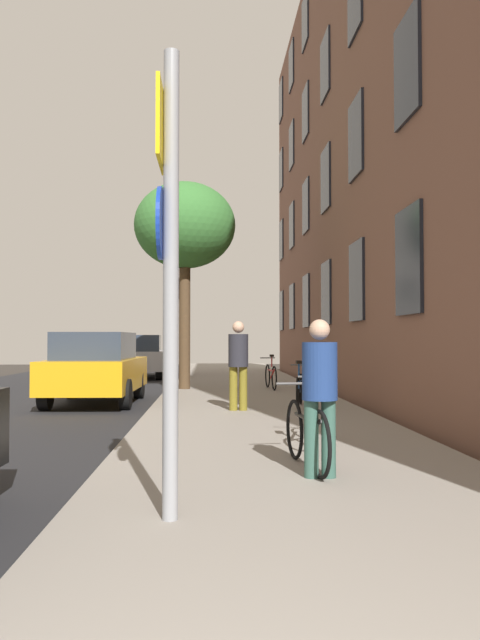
# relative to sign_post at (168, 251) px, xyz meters

# --- Properties ---
(ground_plane) EXTENTS (41.80, 41.80, 0.00)m
(ground_plane) POSITION_rel_sign_post_xyz_m (-2.27, 11.03, -2.15)
(ground_plane) COLOR #332D28
(road_asphalt) EXTENTS (7.00, 38.00, 0.01)m
(road_asphalt) POSITION_rel_sign_post_xyz_m (-4.37, 11.03, -2.15)
(road_asphalt) COLOR #232326
(road_asphalt) RESTS_ON ground
(sidewalk) EXTENTS (4.20, 38.00, 0.12)m
(sidewalk) POSITION_rel_sign_post_xyz_m (1.23, 11.03, -2.09)
(sidewalk) COLOR gray
(sidewalk) RESTS_ON ground
(building_facade) EXTENTS (0.56, 27.00, 13.78)m
(building_facade) POSITION_rel_sign_post_xyz_m (3.83, 10.53, 4.75)
(building_facade) COLOR brown
(building_facade) RESTS_ON ground
(sign_post) EXTENTS (0.15, 0.60, 3.58)m
(sign_post) POSITION_rel_sign_post_xyz_m (0.00, 0.00, 0.00)
(sign_post) COLOR gray
(sign_post) RESTS_ON sidewalk
(traffic_light) EXTENTS (0.43, 0.24, 3.69)m
(traffic_light) POSITION_rel_sign_post_xyz_m (-0.66, 18.26, 0.49)
(traffic_light) COLOR black
(traffic_light) RESTS_ON sidewalk
(tree_near) EXTENTS (2.79, 2.79, 5.68)m
(tree_near) POSITION_rel_sign_post_xyz_m (-0.37, 12.32, 2.42)
(tree_near) COLOR #4C3823
(tree_near) RESTS_ON sidewalk
(bicycle_0) EXTENTS (0.42, 1.68, 0.96)m
(bicycle_0) POSITION_rel_sign_post_xyz_m (1.34, 1.78, -1.65)
(bicycle_0) COLOR black
(bicycle_0) RESTS_ON sidewalk
(bicycle_1) EXTENTS (0.53, 1.58, 0.95)m
(bicycle_1) POSITION_rel_sign_post_xyz_m (1.64, 3.33, -1.66)
(bicycle_1) COLOR black
(bicycle_1) RESTS_ON sidewalk
(bicycle_2) EXTENTS (0.49, 1.59, 0.93)m
(bicycle_2) POSITION_rel_sign_post_xyz_m (2.12, 7.66, -1.67)
(bicycle_2) COLOR black
(bicycle_2) RESTS_ON sidewalk
(bicycle_3) EXTENTS (0.42, 1.66, 0.94)m
(bicycle_3) POSITION_rel_sign_post_xyz_m (1.99, 12.11, -1.66)
(bicycle_3) COLOR black
(bicycle_3) RESTS_ON sidewalk
(pedestrian_0) EXTENTS (0.47, 0.47, 1.56)m
(pedestrian_0) POSITION_rel_sign_post_xyz_m (1.41, 1.35, -1.14)
(pedestrian_0) COLOR #33594C
(pedestrian_0) RESTS_ON sidewalk
(pedestrian_1) EXTENTS (0.53, 0.53, 1.70)m
(pedestrian_1) POSITION_rel_sign_post_xyz_m (0.87, 7.11, -1.06)
(pedestrian_1) COLOR olive
(pedestrian_1) RESTS_ON sidewalk
(car_1) EXTENTS (1.90, 3.95, 1.62)m
(car_1) POSITION_rel_sign_post_xyz_m (-2.25, 9.47, -1.31)
(car_1) COLOR orange
(car_1) RESTS_ON road_asphalt
(car_2) EXTENTS (1.94, 4.28, 1.62)m
(car_2) POSITION_rel_sign_post_xyz_m (-2.29, 19.06, -1.31)
(car_2) COLOR #B7B7BC
(car_2) RESTS_ON road_asphalt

